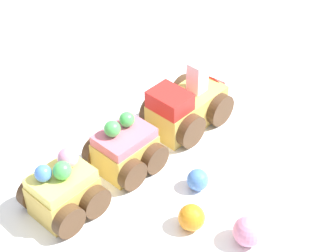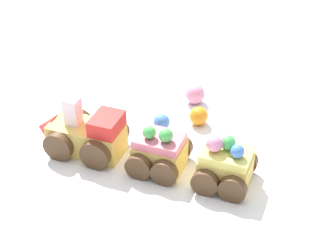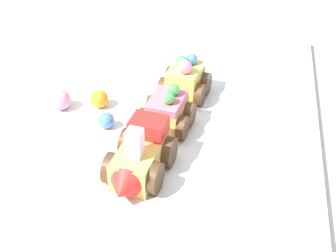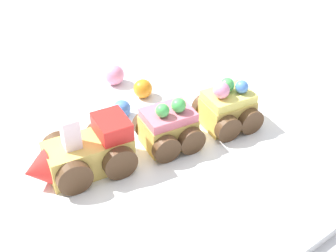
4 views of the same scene
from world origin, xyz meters
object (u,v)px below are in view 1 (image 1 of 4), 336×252
Objects in this scene: cake_car_strawberry at (125,150)px; gumball_orange at (192,217)px; gumball_pink at (248,231)px; gumball_blue at (198,180)px; cake_car_lemon at (63,191)px; cake_train_locomotive at (191,104)px.

gumball_orange is (-0.03, -0.11, -0.01)m from cake_car_strawberry.
gumball_pink is 1.28× the size of gumball_blue.
gumball_orange reaches higher than gumball_blue.
cake_car_lemon is at bearing 112.32° from gumball_orange.
cake_train_locomotive is at bearing 47.95° from gumball_pink.
cake_car_strawberry is 2.89× the size of gumball_orange.
cake_train_locomotive reaches higher than gumball_blue.
cake_car_strawberry is at bearing 71.70° from gumball_orange.
cake_car_lemon is at bearing -179.90° from cake_car_strawberry.
cake_car_lemon is 3.30× the size of gumball_blue.
gumball_blue is at bearing 65.10° from gumball_pink.
gumball_pink is 0.08m from gumball_blue.
cake_train_locomotive reaches higher than gumball_pink.
cake_car_lemon reaches higher than gumball_pink.
cake_train_locomotive is 4.22× the size of gumball_pink.
cake_train_locomotive is 0.11m from cake_car_strawberry.
gumball_orange is 1.14× the size of gumball_blue.
cake_train_locomotive is 0.17m from gumball_orange.
cake_car_strawberry is 0.11m from gumball_orange.
cake_train_locomotive reaches higher than gumball_orange.
gumball_pink is at bearing -114.90° from gumball_blue.
cake_train_locomotive is at bearing -0.17° from cake_car_strawberry.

